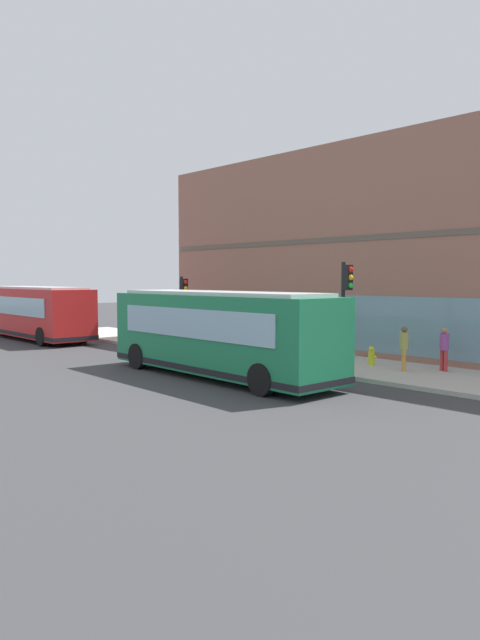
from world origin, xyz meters
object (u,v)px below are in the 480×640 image
at_px(fire_hydrant, 372,356).
at_px(pedestrian_by_light_pole, 286,333).
at_px(pedestrian_walking_along_curb, 444,346).
at_px(traffic_light_down_block, 183,299).
at_px(newspaper_vending_box, 224,339).
at_px(city_bus_nearside, 219,334).
at_px(pedestrian_near_hydrant, 404,345).
at_px(traffic_light_near_corner, 346,296).
at_px(city_bus_far_down_street, 36,313).

height_order(fire_hydrant, pedestrian_by_light_pole, pedestrian_by_light_pole).
bearing_deg(pedestrian_by_light_pole, pedestrian_walking_along_curb, -76.90).
bearing_deg(pedestrian_by_light_pole, traffic_light_down_block, 104.20).
height_order(pedestrian_walking_along_curb, newspaper_vending_box, pedestrian_walking_along_curb).
bearing_deg(traffic_light_down_block, city_bus_nearside, -117.78).
xyz_separation_m(pedestrian_by_light_pole, pedestrian_near_hydrant, (0.50, -5.37, -0.13)).
distance_m(traffic_light_down_block, pedestrian_near_hydrant, 10.98).
xyz_separation_m(pedestrian_near_hydrant, pedestrian_walking_along_curb, (0.99, -1.04, -0.03)).
bearing_deg(traffic_light_down_block, fire_hydrant, -76.42).
bearing_deg(traffic_light_down_block, pedestrian_near_hydrant, -80.18).
relative_size(pedestrian_walking_along_curb, newspaper_vending_box, 1.77).
distance_m(city_bus_nearside, traffic_light_near_corner, 4.73).
xyz_separation_m(fire_hydrant, pedestrian_by_light_pole, (-0.85, 3.76, 0.70)).
relative_size(pedestrian_by_light_pole, newspaper_vending_box, 2.03).
height_order(city_bus_far_down_street, pedestrian_near_hydrant, city_bus_far_down_street).
bearing_deg(city_bus_far_down_street, pedestrian_near_hydrant, -78.07).
height_order(city_bus_far_down_street, pedestrian_by_light_pole, city_bus_far_down_street).
xyz_separation_m(city_bus_nearside, fire_hydrant, (5.60, -2.66, -1.04)).
bearing_deg(fire_hydrant, pedestrian_near_hydrant, -102.09).
bearing_deg(pedestrian_by_light_pole, traffic_light_near_corner, -108.47).
distance_m(city_bus_nearside, pedestrian_by_light_pole, 4.89).
bearing_deg(traffic_light_near_corner, newspaper_vending_box, 78.77).
bearing_deg(newspaper_vending_box, pedestrian_by_light_pole, -93.92).
xyz_separation_m(city_bus_nearside, pedestrian_walking_along_curb, (6.24, -5.32, -0.49)).
bearing_deg(city_bus_far_down_street, city_bus_nearside, -92.62).
bearing_deg(pedestrian_walking_along_curb, fire_hydrant, 103.66).
distance_m(city_bus_far_down_street, pedestrian_walking_along_curb, 22.93).
bearing_deg(pedestrian_near_hydrant, city_bus_nearside, 140.89).
bearing_deg(city_bus_far_down_street, traffic_light_down_block, -75.96).
xyz_separation_m(traffic_light_near_corner, fire_hydrant, (2.22, 0.36, -2.40)).
bearing_deg(fire_hydrant, traffic_light_down_block, 103.58).
relative_size(pedestrian_by_light_pole, pedestrian_near_hydrant, 1.12).
relative_size(city_bus_nearside, pedestrian_by_light_pole, 5.53).
xyz_separation_m(traffic_light_down_block, fire_hydrant, (2.20, -9.11, -2.06)).
bearing_deg(pedestrian_walking_along_curb, traffic_light_down_block, 103.60).
height_order(fire_hydrant, pedestrian_near_hydrant, pedestrian_near_hydrant).
bearing_deg(city_bus_far_down_street, newspaper_vending_box, -69.71).
bearing_deg(pedestrian_walking_along_curb, newspaper_vending_box, 96.39).
xyz_separation_m(city_bus_nearside, traffic_light_near_corner, (3.38, -3.02, 1.36)).
distance_m(pedestrian_near_hydrant, pedestrian_walking_along_curb, 1.44).
relative_size(city_bus_far_down_street, traffic_light_near_corner, 2.55).
bearing_deg(pedestrian_near_hydrant, pedestrian_by_light_pole, 95.34).
bearing_deg(newspaper_vending_box, city_bus_nearside, -133.14).
bearing_deg(traffic_light_down_block, pedestrian_walking_along_curb, -76.40).
height_order(city_bus_far_down_street, pedestrian_walking_along_curb, city_bus_far_down_street).
xyz_separation_m(pedestrian_by_light_pole, newspaper_vending_box, (0.29, 4.29, -0.61)).
height_order(traffic_light_near_corner, newspaper_vending_box, traffic_light_near_corner).
relative_size(pedestrian_by_light_pole, pedestrian_walking_along_curb, 1.15).
bearing_deg(traffic_light_down_block, city_bus_far_down_street, 104.04).
distance_m(traffic_light_down_block, pedestrian_walking_along_curb, 12.20).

